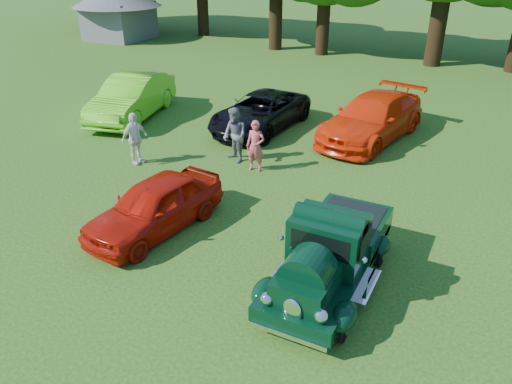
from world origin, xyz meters
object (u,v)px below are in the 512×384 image
at_px(back_car_black, 260,112).
at_px(back_car_orange, 372,118).
at_px(spectator_white, 135,139).
at_px(hero_pickup, 330,254).
at_px(spectator_pink, 255,146).
at_px(spectator_grey, 235,135).
at_px(gazebo, 117,5).
at_px(back_car_lime, 132,97).
at_px(red_convertible, 155,205).

distance_m(back_car_black, back_car_orange, 4.24).
height_order(back_car_orange, spectator_white, spectator_white).
height_order(hero_pickup, spectator_white, hero_pickup).
relative_size(back_car_orange, spectator_pink, 3.31).
relative_size(back_car_black, spectator_grey, 2.70).
bearing_deg(spectator_grey, hero_pickup, -14.23).
bearing_deg(hero_pickup, back_car_black, 125.13).
bearing_deg(back_car_black, gazebo, 148.34).
bearing_deg(back_car_orange, back_car_lime, -156.67).
height_order(spectator_white, gazebo, gazebo).
xyz_separation_m(red_convertible, back_car_black, (-1.01, 8.00, 0.01)).
height_order(back_car_orange, spectator_pink, spectator_pink).
height_order(red_convertible, back_car_lime, back_car_lime).
bearing_deg(spectator_pink, back_car_orange, 53.88).
height_order(back_car_lime, back_car_black, back_car_lime).
xyz_separation_m(hero_pickup, gazebo, (-23.81, 21.05, 1.64)).
bearing_deg(back_car_orange, spectator_pink, -108.07).
bearing_deg(back_car_orange, spectator_grey, -118.76).
bearing_deg(gazebo, back_car_lime, -47.83).
bearing_deg(spectator_white, hero_pickup, -100.97).
distance_m(hero_pickup, back_car_lime, 13.12).
relative_size(back_car_lime, back_car_black, 1.05).
bearing_deg(red_convertible, spectator_white, 143.66).
distance_m(red_convertible, back_car_orange, 9.44).
xyz_separation_m(back_car_black, gazebo, (-18.08, 12.91, 1.71)).
bearing_deg(back_car_black, back_car_lime, -164.19).
bearing_deg(back_car_orange, gazebo, 162.87).
bearing_deg(red_convertible, spectator_pink, 90.27).
distance_m(back_car_black, spectator_white, 5.34).
xyz_separation_m(spectator_grey, spectator_white, (-2.83, -1.65, -0.05)).
relative_size(back_car_lime, spectator_grey, 2.83).
bearing_deg(spectator_pink, spectator_white, -167.96).
distance_m(back_car_orange, spectator_white, 8.56).
relative_size(red_convertible, spectator_grey, 2.17).
xyz_separation_m(back_car_black, spectator_pink, (1.62, -3.59, 0.14)).
relative_size(back_car_lime, spectator_white, 2.98).
bearing_deg(spectator_grey, red_convertible, -56.04).
xyz_separation_m(spectator_pink, spectator_white, (-3.78, -1.29, 0.04)).
height_order(back_car_black, spectator_white, spectator_white).
bearing_deg(back_car_orange, spectator_white, -126.22).
relative_size(red_convertible, back_car_black, 0.80).
bearing_deg(back_car_black, spectator_grey, -74.41).
bearing_deg(back_car_orange, red_convertible, -98.16).
height_order(spectator_pink, spectator_white, spectator_white).
bearing_deg(spectator_pink, hero_pickup, -54.75).
bearing_deg(spectator_grey, spectator_white, -119.94).
bearing_deg(back_car_black, spectator_pink, -61.83).
relative_size(hero_pickup, spectator_grey, 2.44).
bearing_deg(gazebo, back_car_black, -35.52).
xyz_separation_m(red_convertible, back_car_lime, (-6.37, 6.86, 0.18)).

